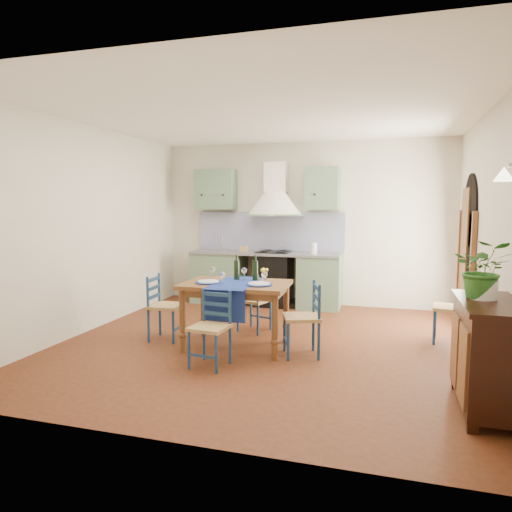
{
  "coord_description": "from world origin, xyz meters",
  "views": [
    {
      "loc": [
        1.43,
        -5.36,
        1.72
      ],
      "look_at": [
        -0.22,
        0.3,
        1.06
      ],
      "focal_mm": 32.0,
      "sensor_mm": 36.0,
      "label": 1
    }
  ],
  "objects_px": {
    "chair_near": "(211,328)",
    "potted_plant": "(484,269)",
    "sideboard": "(488,352)",
    "dining_table": "(236,290)"
  },
  "relations": [
    {
      "from": "chair_near",
      "to": "potted_plant",
      "type": "distance_m",
      "value": 2.7
    },
    {
      "from": "sideboard",
      "to": "potted_plant",
      "type": "height_order",
      "value": "potted_plant"
    },
    {
      "from": "dining_table",
      "to": "sideboard",
      "type": "distance_m",
      "value": 2.78
    },
    {
      "from": "sideboard",
      "to": "dining_table",
      "type": "bearing_deg",
      "value": 157.81
    },
    {
      "from": "chair_near",
      "to": "potted_plant",
      "type": "bearing_deg",
      "value": -5.71
    },
    {
      "from": "sideboard",
      "to": "potted_plant",
      "type": "distance_m",
      "value": 0.69
    },
    {
      "from": "chair_near",
      "to": "sideboard",
      "type": "xyz_separation_m",
      "value": [
        2.62,
        -0.37,
        0.09
      ]
    },
    {
      "from": "dining_table",
      "to": "chair_near",
      "type": "xyz_separation_m",
      "value": [
        -0.06,
        -0.68,
        -0.28
      ]
    },
    {
      "from": "dining_table",
      "to": "chair_near",
      "type": "bearing_deg",
      "value": -94.7
    },
    {
      "from": "sideboard",
      "to": "potted_plant",
      "type": "bearing_deg",
      "value": 113.94
    }
  ]
}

